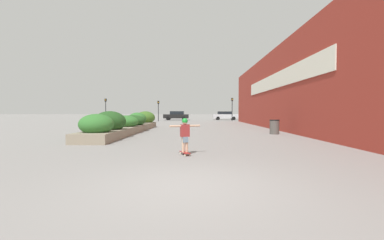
{
  "coord_description": "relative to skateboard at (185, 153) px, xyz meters",
  "views": [
    {
      "loc": [
        0.15,
        -5.06,
        1.47
      ],
      "look_at": [
        -0.19,
        12.22,
        0.91
      ],
      "focal_mm": 24.0,
      "sensor_mm": 36.0,
      "label": 1
    }
  ],
  "objects": [
    {
      "name": "skateboard",
      "position": [
        0.0,
        0.0,
        0.0
      ],
      "size": [
        0.43,
        0.67,
        0.09
      ],
      "rotation": [
        0.0,
        0.0,
        0.4
      ],
      "color": "maroon",
      "rests_on": "ground_plane"
    },
    {
      "name": "traffic_light_right",
      "position": [
        5.88,
        31.35,
        2.39
      ],
      "size": [
        0.28,
        0.3,
        3.62
      ],
      "color": "black",
      "rests_on": "ground_plane"
    },
    {
      "name": "trash_bin",
      "position": [
        5.5,
        8.21,
        0.41
      ],
      "size": [
        0.63,
        0.63,
        0.95
      ],
      "color": "#514C47",
      "rests_on": "ground_plane"
    },
    {
      "name": "traffic_light_far_left",
      "position": [
        -13.93,
        31.27,
        2.33
      ],
      "size": [
        0.28,
        0.3,
        3.53
      ],
      "color": "black",
      "rests_on": "ground_plane"
    },
    {
      "name": "car_center_left",
      "position": [
        -3.23,
        36.49,
        0.74
      ],
      "size": [
        4.39,
        2.04,
        1.56
      ],
      "rotation": [
        0.0,
        0.0,
        1.57
      ],
      "color": "black",
      "rests_on": "ground_plane"
    },
    {
      "name": "planter_box",
      "position": [
        -4.48,
        9.5,
        0.54
      ],
      "size": [
        1.93,
        14.03,
        1.52
      ],
      "color": "gray",
      "rests_on": "ground_plane"
    },
    {
      "name": "building_wall_right",
      "position": [
        7.05,
        10.98,
        3.27
      ],
      "size": [
        0.67,
        39.3,
        6.67
      ],
      "color": "maroon",
      "rests_on": "ground_plane"
    },
    {
      "name": "traffic_light_left",
      "position": [
        -5.53,
        30.58,
        2.1
      ],
      "size": [
        0.28,
        0.3,
        3.14
      ],
      "color": "black",
      "rests_on": "ground_plane"
    },
    {
      "name": "car_leftmost",
      "position": [
        5.45,
        37.37,
        0.73
      ],
      "size": [
        4.45,
        1.97,
        1.52
      ],
      "rotation": [
        0.0,
        0.0,
        -1.57
      ],
      "color": "#BCBCC1",
      "rests_on": "ground_plane"
    },
    {
      "name": "skateboarder",
      "position": [
        0.0,
        -0.0,
        0.73
      ],
      "size": [
        1.03,
        0.49,
        1.16
      ],
      "rotation": [
        0.0,
        0.0,
        0.4
      ],
      "color": "tan",
      "rests_on": "skateboard"
    },
    {
      "name": "ground_plane",
      "position": [
        0.26,
        -3.62,
        -0.07
      ],
      "size": [
        300.0,
        300.0,
        0.0
      ],
      "primitive_type": "plane",
      "color": "gray"
    }
  ]
}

